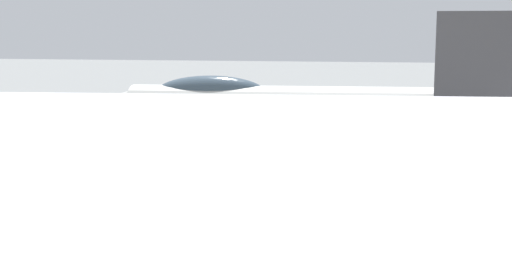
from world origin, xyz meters
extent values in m
plane|color=slate|center=(0.00, 0.00, 0.00)|extent=(400.00, 400.00, 0.00)
cube|color=#353835|center=(0.00, 0.00, 0.01)|extent=(240.00, 26.00, 0.02)
cube|color=white|center=(-0.42, 0.00, 0.02)|extent=(8.00, 0.70, 0.00)
cylinder|color=#A5A6A2|center=(-0.61, 0.56, 2.39)|extent=(11.90, 4.26, 1.99)
cone|color=#A5A6A2|center=(6.47, 1.99, 2.39)|extent=(2.99, 2.19, 1.69)
ellipsoid|color=#3F5160|center=(2.64, 1.22, 3.14)|extent=(3.75, 1.79, 1.10)
cylinder|color=#47423D|center=(-6.62, -0.09, 2.39)|extent=(2.37, 1.51, 1.10)
cube|color=#A5A6A2|center=(-2.38, 4.31, 2.29)|extent=(4.53, 6.61, 0.24)
cube|color=#A5A6A2|center=(-0.80, -3.58, 2.29)|extent=(4.53, 6.61, 0.24)
cube|color=#A5A6A2|center=(-6.99, 1.73, 2.49)|extent=(2.91, 3.22, 0.16)
cube|color=#545258|center=(-5.80, 0.44, 4.09)|extent=(2.74, 1.44, 3.14)
cube|color=#545258|center=(-5.45, -1.33, 4.09)|extent=(2.74, 1.44, 3.14)
cylinder|color=silver|center=(3.82, 1.45, 0.70)|extent=(0.18, 0.18, 1.40)
cylinder|color=black|center=(3.82, 1.45, 0.38)|extent=(0.80, 0.44, 0.76)
cylinder|color=silver|center=(-2.69, 1.78, 0.70)|extent=(0.18, 0.18, 1.40)
cylinder|color=black|center=(-2.69, 1.78, 0.38)|extent=(0.80, 0.44, 0.76)
cylinder|color=silver|center=(-2.06, -1.36, 0.70)|extent=(0.18, 0.18, 1.40)
cylinder|color=black|center=(-2.06, -1.36, 0.38)|extent=(0.80, 0.44, 0.76)
camera|label=1|loc=(-16.42, 37.85, 4.91)|focal=92.21mm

